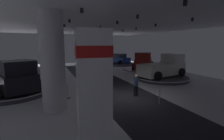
# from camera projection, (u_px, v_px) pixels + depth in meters

# --- Properties ---
(ground) EXTENTS (24.00, 44.00, 0.06)m
(ground) POSITION_uv_depth(u_px,v_px,m) (126.00, 97.00, 11.64)
(ground) COLOR silver
(ceiling_with_spotlights) EXTENTS (24.00, 44.00, 0.39)m
(ceiling_with_spotlights) POSITION_uv_depth(u_px,v_px,m) (127.00, 16.00, 10.72)
(ceiling_with_spotlights) COLOR silver
(column_left) EXTENTS (1.32, 1.32, 5.50)m
(column_left) POSITION_uv_depth(u_px,v_px,m) (53.00, 62.00, 8.91)
(column_left) COLOR silver
(column_left) RESTS_ON ground
(brand_sign_pylon) EXTENTS (1.32, 0.76, 4.24)m
(brand_sign_pylon) POSITION_uv_depth(u_px,v_px,m) (94.00, 93.00, 5.29)
(brand_sign_pylon) COLOR slate
(brand_sign_pylon) RESTS_ON ground
(display_platform_far_left) EXTENTS (4.67, 4.67, 0.28)m
(display_platform_far_left) POSITION_uv_depth(u_px,v_px,m) (30.00, 77.00, 17.58)
(display_platform_far_left) COLOR silver
(display_platform_far_left) RESTS_ON ground
(display_car_far_left) EXTENTS (2.92, 4.49, 1.71)m
(display_car_far_left) POSITION_uv_depth(u_px,v_px,m) (29.00, 69.00, 17.45)
(display_car_far_left) COLOR silver
(display_car_far_left) RESTS_ON display_platform_far_left
(display_platform_mid_right) EXTENTS (5.68, 5.68, 0.32)m
(display_platform_mid_right) POSITION_uv_depth(u_px,v_px,m) (161.00, 77.00, 17.31)
(display_platform_mid_right) COLOR #333338
(display_platform_mid_right) RESTS_ON ground
(pickup_truck_mid_right) EXTENTS (5.59, 3.39, 2.30)m
(pickup_truck_mid_right) POSITION_uv_depth(u_px,v_px,m) (164.00, 67.00, 17.30)
(pickup_truck_mid_right) COLOR silver
(pickup_truck_mid_right) RESTS_ON display_platform_mid_right
(display_platform_deep_right) EXTENTS (5.77, 5.77, 0.27)m
(display_platform_deep_right) POSITION_uv_depth(u_px,v_px,m) (119.00, 64.00, 29.08)
(display_platform_deep_right) COLOR #333338
(display_platform_deep_right) RESTS_ON ground
(display_car_deep_right) EXTENTS (2.90, 4.48, 1.71)m
(display_car_deep_right) POSITION_uv_depth(u_px,v_px,m) (119.00, 59.00, 28.91)
(display_car_deep_right) COLOR navy
(display_car_deep_right) RESTS_ON display_platform_deep_right
(display_platform_mid_left) EXTENTS (5.68, 5.68, 0.34)m
(display_platform_mid_left) POSITION_uv_depth(u_px,v_px,m) (14.00, 91.00, 12.47)
(display_platform_mid_left) COLOR #333338
(display_platform_mid_left) RESTS_ON ground
(pickup_truck_mid_left) EXTENTS (4.13, 5.70, 2.30)m
(pickup_truck_mid_left) POSITION_uv_depth(u_px,v_px,m) (14.00, 77.00, 12.06)
(pickup_truck_mid_left) COLOR black
(pickup_truck_mid_left) RESTS_ON display_platform_mid_left
(display_platform_far_right) EXTENTS (5.68, 5.68, 0.32)m
(display_platform_far_right) POSITION_uv_depth(u_px,v_px,m) (143.00, 70.00, 22.35)
(display_platform_far_right) COLOR silver
(display_platform_far_right) RESTS_ON ground
(pickup_truck_far_right) EXTENTS (4.86, 5.50, 2.30)m
(pickup_truck_far_right) POSITION_uv_depth(u_px,v_px,m) (143.00, 62.00, 21.87)
(pickup_truck_far_right) COLOR maroon
(pickup_truck_far_right) RESTS_ON display_platform_far_right
(visitor_walking_near) EXTENTS (0.32, 0.32, 1.59)m
(visitor_walking_near) POSITION_uv_depth(u_px,v_px,m) (98.00, 72.00, 16.67)
(visitor_walking_near) COLOR black
(visitor_walking_near) RESTS_ON ground
(visitor_walking_far) EXTENTS (0.32, 0.32, 1.59)m
(visitor_walking_far) POSITION_uv_depth(u_px,v_px,m) (136.00, 84.00, 11.63)
(visitor_walking_far) COLOR black
(visitor_walking_far) RESTS_ON ground
(stanchion_a) EXTENTS (0.28, 0.28, 1.01)m
(stanchion_a) POSITION_uv_depth(u_px,v_px,m) (159.00, 99.00, 10.06)
(stanchion_a) COLOR #333338
(stanchion_a) RESTS_ON ground
(stanchion_b) EXTENTS (0.28, 0.28, 1.01)m
(stanchion_b) POSITION_uv_depth(u_px,v_px,m) (68.00, 93.00, 11.18)
(stanchion_b) COLOR #333338
(stanchion_b) RESTS_ON ground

